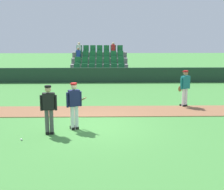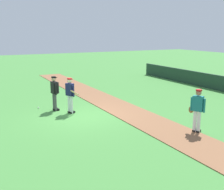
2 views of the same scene
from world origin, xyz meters
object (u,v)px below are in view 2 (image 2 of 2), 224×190
(batter_navy_jersey, at_px, (70,94))
(baseball, at_px, (38,108))
(runner_teal_jersey, at_px, (197,109))
(umpire_home_plate, at_px, (55,91))

(batter_navy_jersey, bearing_deg, baseball, -144.56)
(baseball, bearing_deg, runner_teal_jersey, 35.28)
(umpire_home_plate, xyz_separation_m, runner_teal_jersey, (5.80, 4.02, -0.04))
(runner_teal_jersey, bearing_deg, umpire_home_plate, -145.25)
(umpire_home_plate, relative_size, baseball, 23.78)
(batter_navy_jersey, relative_size, umpire_home_plate, 1.00)
(umpire_home_plate, bearing_deg, batter_navy_jersey, 31.84)
(umpire_home_plate, relative_size, runner_teal_jersey, 1.00)
(batter_navy_jersey, relative_size, runner_teal_jersey, 1.00)
(batter_navy_jersey, xyz_separation_m, runner_teal_jersey, (4.95, 3.50, -0.01))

